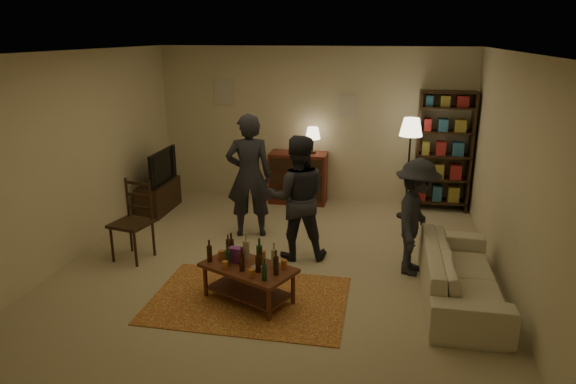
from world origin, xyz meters
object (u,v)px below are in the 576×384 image
(person_right, at_px, (297,198))
(sofa, at_px, (461,274))
(person_left, at_px, (249,176))
(floor_lamp, at_px, (411,134))
(dresser, at_px, (299,176))
(coffee_table, at_px, (248,269))
(person_by_sofa, at_px, (416,218))
(tv_stand, at_px, (158,189))
(bookshelf, at_px, (443,150))
(dining_chair, at_px, (134,217))

(person_right, bearing_deg, sofa, 147.28)
(person_left, bearing_deg, floor_lamp, -166.63)
(dresser, relative_size, person_left, 0.74)
(floor_lamp, bearing_deg, dresser, 166.87)
(coffee_table, height_order, dresser, dresser)
(person_by_sofa, bearing_deg, tv_stand, 80.72)
(floor_lamp, bearing_deg, person_by_sofa, -89.18)
(tv_stand, height_order, bookshelf, bookshelf)
(dresser, bearing_deg, person_right, -80.79)
(tv_stand, distance_m, dresser, 2.43)
(coffee_table, height_order, floor_lamp, floor_lamp)
(dresser, xyz_separation_m, bookshelf, (2.44, 0.07, 0.56))
(dresser, relative_size, person_by_sofa, 0.93)
(person_left, relative_size, person_right, 1.09)
(coffee_table, xyz_separation_m, tv_stand, (-2.29, 2.69, -0.00))
(dining_chair, height_order, tv_stand, dining_chair)
(floor_lamp, bearing_deg, dining_chair, -147.43)
(sofa, bearing_deg, dresser, 37.54)
(coffee_table, distance_m, floor_lamp, 3.79)
(person_right, bearing_deg, dining_chair, -0.26)
(floor_lamp, relative_size, person_right, 0.98)
(tv_stand, xyz_separation_m, person_by_sofa, (4.14, -1.61, 0.35))
(coffee_table, relative_size, person_by_sofa, 0.80)
(coffee_table, distance_m, tv_stand, 3.53)
(floor_lamp, bearing_deg, coffee_table, -119.94)
(coffee_table, relative_size, sofa, 0.56)
(tv_stand, distance_m, person_right, 3.02)
(dining_chair, height_order, floor_lamp, floor_lamp)
(bookshelf, relative_size, floor_lamp, 1.23)
(sofa, bearing_deg, floor_lamp, 11.19)
(dining_chair, relative_size, tv_stand, 1.02)
(sofa, bearing_deg, person_by_sofa, 40.06)
(dining_chair, relative_size, sofa, 0.52)
(floor_lamp, bearing_deg, person_right, -128.16)
(dining_chair, bearing_deg, coffee_table, -13.93)
(person_left, xyz_separation_m, person_by_sofa, (2.34, -0.85, -0.18))
(bookshelf, xyz_separation_m, person_right, (-2.06, -2.39, -0.20))
(dining_chair, xyz_separation_m, person_left, (1.30, 1.07, 0.34))
(coffee_table, bearing_deg, person_right, 75.15)
(dining_chair, xyz_separation_m, floor_lamp, (3.61, 2.31, 0.81))
(dresser, xyz_separation_m, person_right, (0.38, -2.33, 0.36))
(floor_lamp, relative_size, sofa, 0.79)
(dresser, bearing_deg, tv_stand, -157.93)
(bookshelf, height_order, person_right, bookshelf)
(tv_stand, distance_m, floor_lamp, 4.26)
(bookshelf, distance_m, person_left, 3.37)
(tv_stand, relative_size, sofa, 0.51)
(dining_chair, bearing_deg, bookshelf, 45.59)
(person_left, xyz_separation_m, person_right, (0.83, -0.65, -0.08))
(dresser, xyz_separation_m, person_left, (-0.45, -1.67, 0.44))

